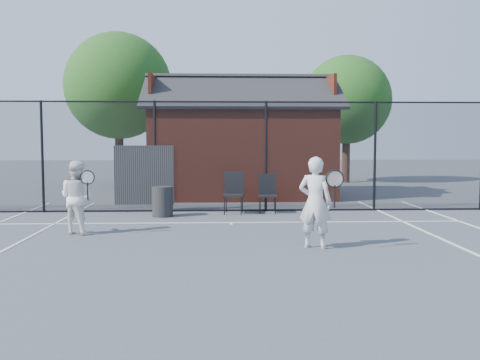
{
  "coord_description": "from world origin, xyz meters",
  "views": [
    {
      "loc": [
        -0.31,
        -9.48,
        1.99
      ],
      "look_at": [
        0.16,
        1.89,
        1.1
      ],
      "focal_mm": 40.0,
      "sensor_mm": 36.0,
      "label": 1
    }
  ],
  "objects_px": {
    "chair_right": "(268,194)",
    "player_back": "(77,197)",
    "player_front": "(315,202)",
    "clubhouse": "(241,149)",
    "chair_left": "(234,193)",
    "waste_bin": "(163,202)"
  },
  "relations": [
    {
      "from": "player_back",
      "to": "chair_left",
      "type": "bearing_deg",
      "value": 39.72
    },
    {
      "from": "clubhouse",
      "to": "chair_right",
      "type": "distance_m",
      "value": 4.56
    },
    {
      "from": "player_front",
      "to": "player_back",
      "type": "height_order",
      "value": "player_front"
    },
    {
      "from": "clubhouse",
      "to": "chair_right",
      "type": "bearing_deg",
      "value": -83.38
    },
    {
      "from": "chair_right",
      "to": "player_back",
      "type": "bearing_deg",
      "value": -143.37
    },
    {
      "from": "player_back",
      "to": "waste_bin",
      "type": "bearing_deg",
      "value": 57.25
    },
    {
      "from": "clubhouse",
      "to": "chair_left",
      "type": "distance_m",
      "value": 4.64
    },
    {
      "from": "chair_left",
      "to": "chair_right",
      "type": "distance_m",
      "value": 0.92
    },
    {
      "from": "player_front",
      "to": "chair_right",
      "type": "height_order",
      "value": "player_front"
    },
    {
      "from": "player_front",
      "to": "chair_left",
      "type": "distance_m",
      "value": 4.68
    },
    {
      "from": "clubhouse",
      "to": "player_front",
      "type": "height_order",
      "value": "clubhouse"
    },
    {
      "from": "clubhouse",
      "to": "player_front",
      "type": "xyz_separation_m",
      "value": [
        0.95,
        -8.97,
        -0.77
      ]
    },
    {
      "from": "player_back",
      "to": "player_front",
      "type": "bearing_deg",
      "value": -19.69
    },
    {
      "from": "player_front",
      "to": "player_back",
      "type": "xyz_separation_m",
      "value": [
        -4.7,
        1.68,
        -0.07
      ]
    },
    {
      "from": "clubhouse",
      "to": "player_front",
      "type": "bearing_deg",
      "value": -83.97
    },
    {
      "from": "player_back",
      "to": "clubhouse",
      "type": "bearing_deg",
      "value": 62.72
    },
    {
      "from": "player_back",
      "to": "chair_left",
      "type": "height_order",
      "value": "player_back"
    },
    {
      "from": "waste_bin",
      "to": "chair_right",
      "type": "bearing_deg",
      "value": 10.34
    },
    {
      "from": "player_front",
      "to": "waste_bin",
      "type": "xyz_separation_m",
      "value": [
        -3.17,
        4.07,
        -0.45
      ]
    },
    {
      "from": "clubhouse",
      "to": "waste_bin",
      "type": "relative_size",
      "value": 8.46
    },
    {
      "from": "clubhouse",
      "to": "player_back",
      "type": "relative_size",
      "value": 4.25
    },
    {
      "from": "chair_left",
      "to": "waste_bin",
      "type": "height_order",
      "value": "chair_left"
    }
  ]
}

